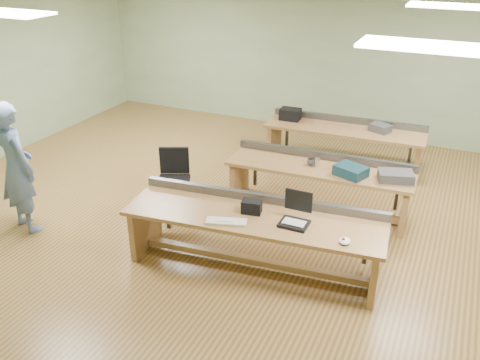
% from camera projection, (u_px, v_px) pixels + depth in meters
% --- Properties ---
extents(floor, '(10.00, 10.00, 0.00)m').
position_uv_depth(floor, '(240.00, 210.00, 7.86)').
color(floor, olive).
rests_on(floor, ground).
extents(ceiling, '(10.00, 10.00, 0.00)m').
position_uv_depth(ceiling, '(240.00, 7.00, 6.55)').
color(ceiling, silver).
rests_on(ceiling, wall_back).
extents(wall_back, '(10.00, 0.04, 3.00)m').
position_uv_depth(wall_back, '(320.00, 60.00, 10.48)').
color(wall_back, '#9BB186').
rests_on(wall_back, floor).
extents(wall_front, '(10.00, 0.04, 3.00)m').
position_uv_depth(wall_front, '(25.00, 270.00, 3.93)').
color(wall_front, '#9BB186').
rests_on(wall_front, floor).
extents(fluor_panels, '(6.20, 3.50, 0.03)m').
position_uv_depth(fluor_panels, '(240.00, 9.00, 6.56)').
color(fluor_panels, white).
rests_on(fluor_panels, ceiling).
extents(workbench_front, '(3.28, 1.20, 0.86)m').
position_uv_depth(workbench_front, '(254.00, 227.00, 6.30)').
color(workbench_front, '#9E6A42').
rests_on(workbench_front, floor).
extents(workbench_mid, '(2.78, 0.86, 0.86)m').
position_uv_depth(workbench_mid, '(319.00, 178.00, 7.60)').
color(workbench_mid, '#9E6A42').
rests_on(workbench_mid, floor).
extents(workbench_back, '(2.82, 0.87, 0.86)m').
position_uv_depth(workbench_back, '(344.00, 138.00, 9.09)').
color(workbench_back, '#9E6A42').
rests_on(workbench_back, floor).
extents(person, '(0.79, 0.63, 1.90)m').
position_uv_depth(person, '(16.00, 168.00, 6.99)').
color(person, '#6782A9').
rests_on(person, floor).
extents(laptop_base, '(0.34, 0.28, 0.04)m').
position_uv_depth(laptop_base, '(294.00, 224.00, 5.98)').
color(laptop_base, black).
rests_on(laptop_base, workbench_front).
extents(laptop_screen, '(0.34, 0.02, 0.26)m').
position_uv_depth(laptop_screen, '(299.00, 201.00, 5.99)').
color(laptop_screen, black).
rests_on(laptop_screen, laptop_base).
extents(keyboard, '(0.51, 0.30, 0.03)m').
position_uv_depth(keyboard, '(226.00, 222.00, 6.04)').
color(keyboard, beige).
rests_on(keyboard, workbench_front).
extents(trackball_mouse, '(0.13, 0.15, 0.06)m').
position_uv_depth(trackball_mouse, '(345.00, 241.00, 5.63)').
color(trackball_mouse, white).
rests_on(trackball_mouse, workbench_front).
extents(camera_bag, '(0.27, 0.20, 0.16)m').
position_uv_depth(camera_bag, '(252.00, 207.00, 6.23)').
color(camera_bag, black).
rests_on(camera_bag, workbench_front).
extents(task_chair, '(0.70, 0.70, 0.98)m').
position_uv_depth(task_chair, '(174.00, 190.00, 7.68)').
color(task_chair, black).
rests_on(task_chair, floor).
extents(parts_bin_teal, '(0.51, 0.45, 0.15)m').
position_uv_depth(parts_bin_teal, '(351.00, 171.00, 7.19)').
color(parts_bin_teal, '#12313C').
rests_on(parts_bin_teal, workbench_mid).
extents(parts_bin_grey, '(0.54, 0.43, 0.13)m').
position_uv_depth(parts_bin_grey, '(396.00, 176.00, 7.06)').
color(parts_bin_grey, '#3A3A3C').
rests_on(parts_bin_grey, workbench_mid).
extents(mug, '(0.16, 0.16, 0.10)m').
position_uv_depth(mug, '(311.00, 162.00, 7.53)').
color(mug, '#3A3A3C').
rests_on(mug, workbench_mid).
extents(drinks_can, '(0.08, 0.08, 0.13)m').
position_uv_depth(drinks_can, '(317.00, 162.00, 7.48)').
color(drinks_can, silver).
rests_on(drinks_can, workbench_mid).
extents(storage_box_back, '(0.38, 0.28, 0.21)m').
position_uv_depth(storage_box_back, '(290.00, 114.00, 9.35)').
color(storage_box_back, black).
rests_on(storage_box_back, workbench_back).
extents(tray_back, '(0.40, 0.36, 0.13)m').
position_uv_depth(tray_back, '(380.00, 128.00, 8.80)').
color(tray_back, '#3A3A3C').
rests_on(tray_back, workbench_back).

